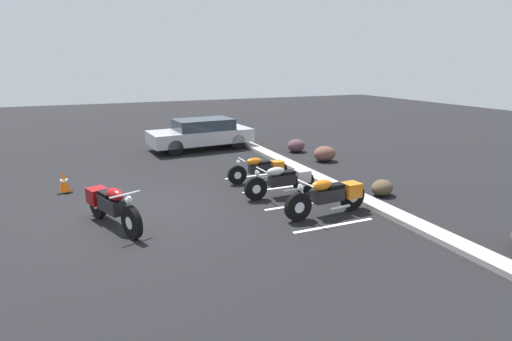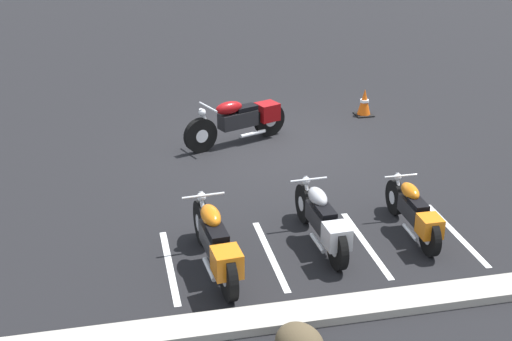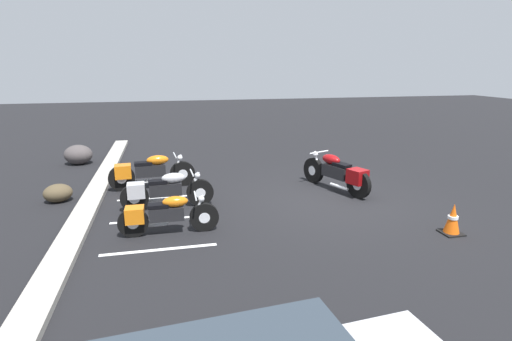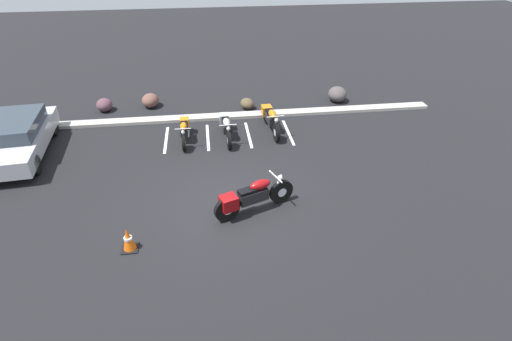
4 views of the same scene
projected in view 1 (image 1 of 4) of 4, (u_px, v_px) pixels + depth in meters
The scene contains 15 objects.
ground at pixel (132, 212), 9.87m from camera, with size 60.00×60.00×0.00m, color black.
motorcycle_maroon_featured at pixel (110, 205), 8.95m from camera, with size 2.28×1.10×0.94m.
parked_bike_0 at pixel (261, 169), 12.36m from camera, with size 0.55×1.97×0.78m.
parked_bike_1 at pixel (284, 180), 11.01m from camera, with size 0.60×2.15×0.85m.
parked_bike_2 at pixel (331, 195), 9.64m from camera, with size 0.65×2.31×0.91m.
car_silver at pixel (201, 133), 17.07m from camera, with size 2.15×4.44×1.29m.
concrete_curb at pixel (330, 183), 12.05m from camera, with size 18.00×0.50×0.12m, color #A8A399.
landscape_rock_1 at pixel (382, 188), 11.09m from camera, with size 0.67×0.55×0.45m, color brown.
landscape_rock_2 at pixel (296, 146), 16.59m from camera, with size 0.75×0.65×0.53m, color #583942.
landscape_rock_3 at pixel (325, 154), 14.98m from camera, with size 0.85×0.70×0.58m, color brown.
traffic_cone at pixel (64, 182), 11.37m from camera, with size 0.40×0.40×0.63m.
stall_line_0 at pixel (255, 175), 13.13m from camera, with size 0.10×2.10×0.00m, color white.
stall_line_1 at pixel (276, 188), 11.78m from camera, with size 0.10×2.10×0.00m, color white.
stall_line_2 at pixel (301, 204), 10.43m from camera, with size 0.10×2.10×0.00m, color white.
stall_line_3 at pixel (334, 225), 9.07m from camera, with size 0.10×2.10×0.00m, color white.
Camera 1 is at (9.72, -0.81, 3.56)m, focal length 28.00 mm.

